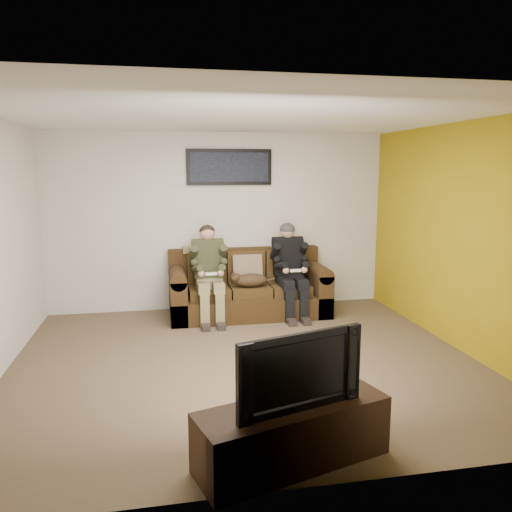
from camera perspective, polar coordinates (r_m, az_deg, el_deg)
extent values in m
plane|color=brown|center=(5.57, -1.17, -11.90)|extent=(5.00, 5.00, 0.00)
plane|color=silver|center=(5.20, -1.27, 15.78)|extent=(5.00, 5.00, 0.00)
plane|color=beige|center=(7.44, -4.14, 3.93)|extent=(5.00, 0.00, 5.00)
plane|color=beige|center=(3.07, 5.88, -4.54)|extent=(5.00, 0.00, 5.00)
plane|color=beige|center=(6.16, 22.39, 1.99)|extent=(0.00, 4.50, 4.50)
plane|color=#A48A10|center=(6.15, 22.31, 1.99)|extent=(0.00, 4.50, 4.50)
cube|color=#362410|center=(7.21, -0.83, -5.52)|extent=(2.24, 0.97, 0.30)
cube|color=#362410|center=(7.47, -1.35, -1.38)|extent=(2.24, 0.20, 0.61)
cube|color=#362410|center=(7.07, -8.91, -4.67)|extent=(0.22, 0.97, 0.61)
cube|color=#362410|center=(7.41, 6.87, -3.96)|extent=(0.22, 0.97, 0.61)
cylinder|color=#362410|center=(7.00, -8.97, -2.26)|extent=(0.22, 0.97, 0.22)
cylinder|color=#362410|center=(7.34, 6.92, -1.65)|extent=(0.22, 0.97, 0.22)
cube|color=#402C13|center=(7.03, -5.40, -4.08)|extent=(0.56, 0.61, 0.14)
cube|color=#402C13|center=(7.25, -5.66, -1.28)|extent=(0.56, 0.14, 0.45)
cube|color=#402C13|center=(7.11, -0.76, -3.89)|extent=(0.56, 0.61, 0.14)
cube|color=#402C13|center=(7.32, -1.16, -1.12)|extent=(0.56, 0.14, 0.45)
cube|color=#402C13|center=(7.23, 3.75, -3.68)|extent=(0.56, 0.61, 0.14)
cube|color=#402C13|center=(7.44, 3.21, -0.96)|extent=(0.56, 0.14, 0.45)
cube|color=#7F6A53|center=(7.21, -1.01, -1.45)|extent=(0.43, 0.20, 0.42)
cube|color=tan|center=(7.32, -6.57, 0.75)|extent=(0.46, 0.22, 0.08)
cube|color=#898255|center=(6.97, -5.39, -3.02)|extent=(0.36, 0.30, 0.14)
cube|color=#2F341F|center=(7.01, -5.51, -0.45)|extent=(0.40, 0.30, 0.53)
cylinder|color=#2F341F|center=(6.99, -5.55, 1.28)|extent=(0.44, 0.18, 0.18)
sphere|color=tan|center=(6.99, -5.59, 2.60)|extent=(0.21, 0.21, 0.21)
cube|color=#898255|center=(6.77, -6.07, -3.50)|extent=(0.15, 0.42, 0.13)
cube|color=#898255|center=(6.79, -4.39, -3.44)|extent=(0.15, 0.42, 0.13)
cube|color=#898255|center=(6.65, -5.88, -6.27)|extent=(0.12, 0.13, 0.45)
cube|color=#898255|center=(6.67, -4.16, -6.20)|extent=(0.12, 0.13, 0.45)
cube|color=black|center=(6.63, -5.79, -7.98)|extent=(0.11, 0.26, 0.08)
cube|color=black|center=(6.65, -4.05, -7.90)|extent=(0.11, 0.26, 0.08)
cylinder|color=#2F341F|center=(6.91, -7.12, 0.22)|extent=(0.11, 0.30, 0.28)
cylinder|color=#2F341F|center=(6.94, -3.83, 0.32)|extent=(0.11, 0.30, 0.28)
cylinder|color=#2F341F|center=(6.72, -6.71, -1.43)|extent=(0.14, 0.32, 0.15)
cylinder|color=#2F341F|center=(6.75, -3.83, -1.33)|extent=(0.14, 0.32, 0.15)
sphere|color=tan|center=(6.62, -6.28, -2.04)|extent=(0.09, 0.09, 0.09)
sphere|color=tan|center=(6.64, -4.04, -1.96)|extent=(0.09, 0.09, 0.09)
cube|color=white|center=(6.61, -5.14, -2.04)|extent=(0.15, 0.04, 0.03)
ellipsoid|color=black|center=(7.00, -5.61, 2.86)|extent=(0.22, 0.22, 0.17)
cube|color=black|center=(7.17, 3.82, -2.64)|extent=(0.36, 0.30, 0.14)
cube|color=black|center=(7.20, 3.65, -0.14)|extent=(0.40, 0.30, 0.53)
cylinder|color=black|center=(7.19, 3.63, 1.54)|extent=(0.44, 0.18, 0.18)
sphere|color=tan|center=(7.19, 3.60, 2.82)|extent=(0.21, 0.21, 0.21)
cube|color=black|center=(6.96, 3.44, -3.10)|extent=(0.15, 0.42, 0.13)
cube|color=black|center=(7.01, 5.03, -3.03)|extent=(0.15, 0.42, 0.13)
cube|color=black|center=(6.84, 3.83, -5.78)|extent=(0.12, 0.13, 0.45)
cube|color=black|center=(6.89, 5.45, -5.69)|extent=(0.12, 0.13, 0.45)
cube|color=black|center=(6.82, 3.98, -7.45)|extent=(0.11, 0.26, 0.08)
cube|color=black|center=(6.87, 5.61, -7.33)|extent=(0.11, 0.26, 0.08)
cylinder|color=black|center=(7.07, 2.23, 0.51)|extent=(0.11, 0.30, 0.28)
cylinder|color=black|center=(7.17, 5.34, 0.61)|extent=(0.11, 0.30, 0.28)
cylinder|color=black|center=(6.90, 2.88, -1.08)|extent=(0.14, 0.32, 0.15)
cylinder|color=black|center=(6.99, 5.59, -0.98)|extent=(0.14, 0.32, 0.15)
sphere|color=tan|center=(6.80, 3.44, -1.67)|extent=(0.09, 0.09, 0.09)
sphere|color=tan|center=(6.87, 5.54, -1.59)|extent=(0.09, 0.09, 0.09)
cube|color=white|center=(6.82, 4.54, -1.66)|extent=(0.15, 0.04, 0.03)
ellipsoid|color=black|center=(7.19, 3.60, 3.06)|extent=(0.22, 0.22, 0.19)
ellipsoid|color=#4A321D|center=(6.96, -0.62, -2.79)|extent=(0.47, 0.26, 0.19)
sphere|color=#4A321D|center=(6.88, -2.38, -2.47)|extent=(0.14, 0.14, 0.14)
cone|color=#4A321D|center=(6.83, -2.51, -1.96)|extent=(0.04, 0.04, 0.04)
cone|color=#4A321D|center=(6.90, -2.59, -1.85)|extent=(0.04, 0.04, 0.04)
cylinder|color=#4A321D|center=(7.06, 1.23, -2.90)|extent=(0.26, 0.13, 0.08)
cube|color=black|center=(7.39, -3.06, 10.11)|extent=(1.25, 0.04, 0.52)
cube|color=black|center=(7.36, -3.04, 10.11)|extent=(1.15, 0.01, 0.42)
cube|color=black|center=(3.75, 4.23, -19.60)|extent=(1.46, 0.82, 0.44)
imported|color=black|center=(3.53, 4.33, -12.59)|extent=(0.95, 0.39, 0.55)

